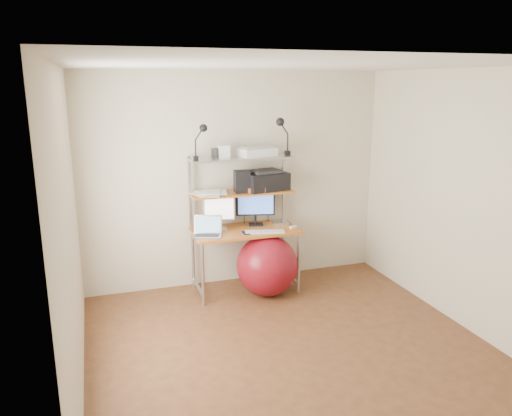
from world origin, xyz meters
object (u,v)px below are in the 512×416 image
(monitor_black, at_px, (255,206))
(exercise_ball, at_px, (267,265))
(monitor_silver, at_px, (219,211))
(laptop, at_px, (208,231))
(printer, at_px, (265,180))

(monitor_black, height_order, exercise_ball, monitor_black)
(monitor_silver, distance_m, exercise_ball, 0.82)
(monitor_silver, relative_size, laptop, 1.08)
(monitor_silver, height_order, printer, printer)
(printer, xyz_separation_m, exercise_ball, (-0.10, -0.36, -0.91))
(monitor_black, bearing_deg, laptop, -145.07)
(monitor_silver, height_order, exercise_ball, monitor_silver)
(monitor_silver, height_order, laptop, monitor_silver)
(monitor_silver, height_order, monitor_black, monitor_black)
(monitor_silver, distance_m, monitor_black, 0.45)
(monitor_silver, relative_size, printer, 0.74)
(monitor_silver, bearing_deg, laptop, -124.68)
(monitor_silver, xyz_separation_m, printer, (0.58, 0.06, 0.31))
(laptop, distance_m, exercise_ball, 0.79)
(monitor_black, bearing_deg, printer, 19.85)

